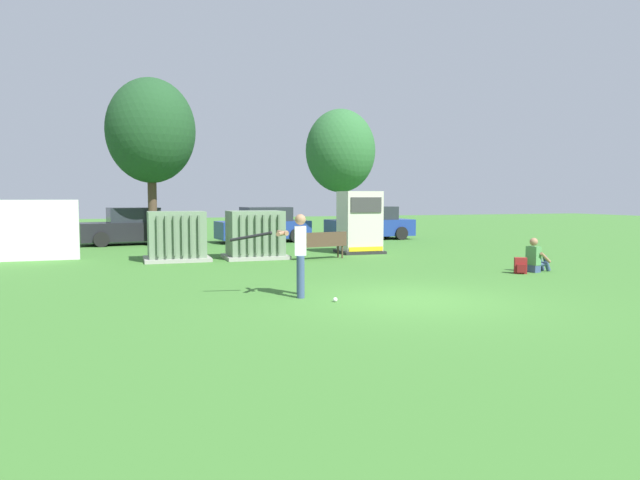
# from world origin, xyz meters

# --- Properties ---
(ground_plane) EXTENTS (96.00, 96.00, 0.00)m
(ground_plane) POSITION_xyz_m (0.00, 0.00, 0.00)
(ground_plane) COLOR #3D752D
(transformer_west) EXTENTS (2.10, 1.70, 1.62)m
(transformer_west) POSITION_xyz_m (-3.91, 9.07, 0.79)
(transformer_west) COLOR #9E9B93
(transformer_west) RESTS_ON ground
(transformer_mid_west) EXTENTS (2.10, 1.70, 1.62)m
(transformer_mid_west) POSITION_xyz_m (-1.31, 8.92, 0.79)
(transformer_mid_west) COLOR #9E9B93
(transformer_mid_west) RESTS_ON ground
(generator_enclosure) EXTENTS (1.60, 1.40, 2.30)m
(generator_enclosure) POSITION_xyz_m (2.78, 9.49, 1.14)
(generator_enclosure) COLOR #262626
(generator_enclosure) RESTS_ON ground
(park_bench) EXTENTS (1.84, 0.73, 0.92)m
(park_bench) POSITION_xyz_m (0.76, 7.92, 0.54)
(park_bench) COLOR #4C3828
(park_bench) RESTS_ON ground
(batter) EXTENTS (1.60, 0.77, 1.74)m
(batter) POSITION_xyz_m (-2.09, 1.21, 0.98)
(batter) COLOR #384C75
(batter) RESTS_ON ground
(sports_ball) EXTENTS (0.09, 0.09, 0.09)m
(sports_ball) POSITION_xyz_m (-1.58, 0.30, 0.04)
(sports_ball) COLOR white
(sports_ball) RESTS_ON ground
(seated_spectator) EXTENTS (0.77, 0.62, 0.96)m
(seated_spectator) POSITION_xyz_m (5.35, 2.87, 0.38)
(seated_spectator) COLOR #384C75
(seated_spectator) RESTS_ON ground
(backpack) EXTENTS (0.38, 0.36, 0.44)m
(backpack) POSITION_xyz_m (4.71, 2.68, 0.21)
(backpack) COLOR maroon
(backpack) RESTS_ON ground
(tree_left) EXTENTS (3.70, 3.70, 7.08)m
(tree_left) POSITION_xyz_m (-4.36, 15.25, 4.86)
(tree_left) COLOR #4C3828
(tree_left) RESTS_ON ground
(tree_center_left) EXTENTS (3.18, 3.18, 6.08)m
(tree_center_left) POSITION_xyz_m (3.93, 14.54, 4.17)
(tree_center_left) COLOR brown
(tree_center_left) RESTS_ON ground
(parked_car_left_of_center) EXTENTS (4.40, 2.36, 1.62)m
(parked_car_left_of_center) POSITION_xyz_m (-5.24, 16.37, 0.75)
(parked_car_left_of_center) COLOR black
(parked_car_left_of_center) RESTS_ON ground
(parked_car_right_of_center) EXTENTS (4.36, 2.26, 1.62)m
(parked_car_right_of_center) POSITION_xyz_m (0.60, 15.75, 0.75)
(parked_car_right_of_center) COLOR navy
(parked_car_right_of_center) RESTS_ON ground
(parked_car_rightmost) EXTENTS (4.22, 1.97, 1.62)m
(parked_car_rightmost) POSITION_xyz_m (5.98, 15.76, 0.75)
(parked_car_rightmost) COLOR navy
(parked_car_rightmost) RESTS_ON ground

